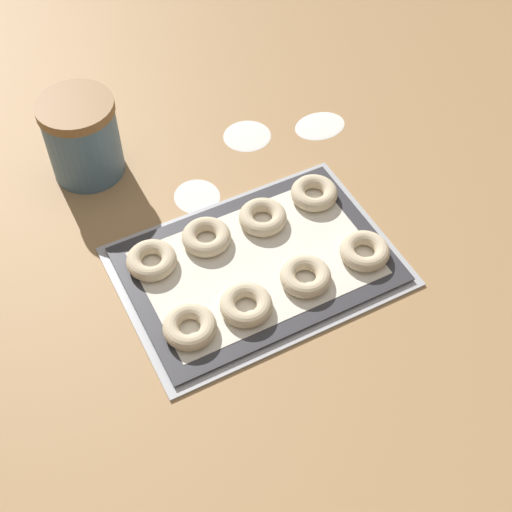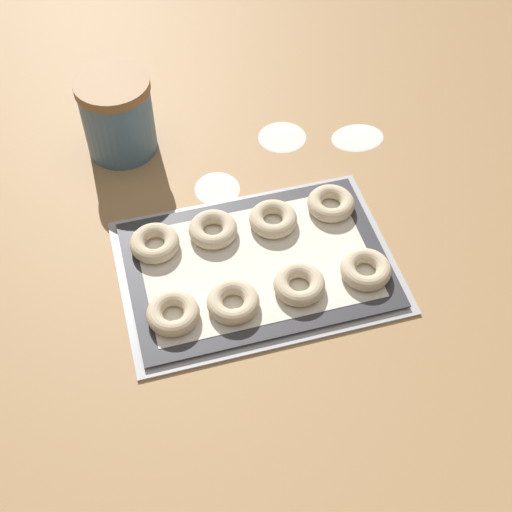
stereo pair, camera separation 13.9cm
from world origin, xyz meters
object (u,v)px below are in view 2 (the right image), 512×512
Objects in this scene: bagel_front_far_right at (366,269)px; bagel_back_mid_left at (213,229)px; flour_canister at (118,115)px; baking_tray at (256,264)px; bagel_front_mid_right at (299,284)px; bagel_back_mid_right at (273,219)px; bagel_back_far_left at (155,243)px; bagel_front_mid_left at (233,302)px; bagel_back_far_right at (331,203)px; bagel_front_far_left at (173,313)px.

bagel_back_mid_left is (-0.20, 0.13, 0.00)m from bagel_front_far_right.
baking_tray is at bearing -63.84° from flour_canister.
bagel_back_mid_right is at bearing 90.65° from bagel_front_mid_right.
bagel_back_mid_right is (0.18, -0.00, 0.00)m from bagel_back_far_left.
bagel_front_far_right is (0.15, -0.07, 0.02)m from baking_tray.
bagel_back_far_left is at bearing -177.75° from bagel_back_mid_left.
bagel_back_mid_left is at bearing -67.04° from flour_canister.
bagel_back_far_right is (0.19, 0.14, 0.00)m from bagel_front_mid_left.
bagel_front_mid_right and bagel_back_mid_right have the same top height.
bagel_back_far_right is at bearing 36.32° from bagel_front_mid_left.
bagel_back_far_right reaches higher than baking_tray.
baking_tray is 0.16m from bagel_back_far_right.
bagel_front_far_right is at bearing -34.14° from bagel_back_mid_left.
flour_canister is at bearing 128.53° from bagel_front_far_right.
bagel_front_mid_left is 0.10m from bagel_front_mid_right.
bagel_front_far_right and bagel_back_far_right have the same top height.
bagel_front_far_right is at bearing -87.40° from bagel_back_far_right.
bagel_front_far_right is at bearing -51.47° from flour_canister.
bagel_front_mid_right is at bearing -124.63° from bagel_back_far_right.
bagel_back_mid_left is 0.53× the size of flour_canister.
bagel_front_far_right reaches higher than baking_tray.
bagel_back_mid_right is (-0.00, 0.13, 0.00)m from bagel_front_mid_right.
bagel_front_mid_left and bagel_back_mid_right have the same top height.
bagel_front_mid_right is 1.00× the size of bagel_back_far_right.
flour_canister reaches higher than bagel_back_mid_left.
bagel_back_mid_left is at bearing 2.25° from bagel_back_far_left.
flour_canister is (-0.01, 0.38, 0.05)m from bagel_front_far_left.
bagel_back_mid_right is at bearing 54.91° from baking_tray.
bagel_back_far_right is at bearing -39.18° from flour_canister.
bagel_back_far_left is at bearing 145.01° from bagel_front_mid_right.
bagel_back_mid_left is (0.09, 0.00, 0.00)m from bagel_back_far_left.
bagel_back_far_right is 0.38m from flour_canister.
flour_canister is at bearing 112.96° from bagel_back_mid_left.
bagel_front_mid_left and bagel_back_far_left have the same top height.
bagel_back_mid_left is at bearing 177.65° from bagel_back_mid_right.
bagel_front_far_right is 0.24m from bagel_back_mid_left.
bagel_front_far_left is at bearing -123.06° from bagel_back_mid_left.
bagel_back_far_right is at bearing 4.59° from bagel_back_mid_right.
baking_tray is 5.45× the size of bagel_front_far_left.
bagel_back_mid_left is at bearing -178.83° from bagel_back_far_right.
bagel_back_mid_left is 0.09m from bagel_back_mid_right.
bagel_back_far_left is (-0.14, 0.06, 0.02)m from baking_tray.
baking_tray is 2.91× the size of flour_canister.
bagel_back_far_right is (0.14, 0.07, 0.02)m from baking_tray.
bagel_front_far_right is 0.48m from flour_canister.
bagel_front_mid_left is 1.00× the size of bagel_back_mid_right.
flour_canister is at bearing 117.78° from bagel_front_mid_right.
bagel_front_far_right is at bearing 1.48° from bagel_front_mid_left.
flour_canister is at bearing 92.92° from bagel_back_far_left.
bagel_front_mid_left is 0.53× the size of flour_canister.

